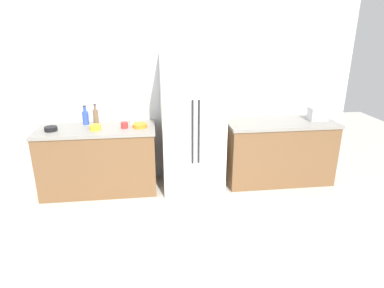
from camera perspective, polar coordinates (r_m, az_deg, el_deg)
The scene contains 13 objects.
ground_plane at distance 3.57m, azimuth -0.51°, elevation -18.38°, with size 10.63×10.63×0.00m, color beige.
kitchen_back_panel at distance 4.82m, azimuth -3.31°, elevation 10.38°, with size 5.31×0.10×2.84m, color silver.
counter_left at distance 4.75m, azimuth -15.76°, elevation -2.59°, with size 1.57×0.68×0.91m.
counter_right at distance 5.03m, azimuth 14.67°, elevation -1.21°, with size 1.56×0.68×0.91m.
refrigerator at distance 4.53m, azimuth 0.02°, elevation 3.42°, with size 0.83×0.74×1.86m.
toaster at distance 5.10m, azimuth 20.96°, elevation 4.88°, with size 0.26×0.17×0.19m, color silver.
bottle_a at distance 4.71m, azimuth -16.28°, elevation 4.52°, with size 0.07×0.07×0.30m.
bottle_b at distance 4.79m, azimuth -17.93°, elevation 4.45°, with size 0.08×0.08×0.26m.
cup_a at distance 4.65m, azimuth -10.28°, elevation 3.84°, with size 0.08×0.08×0.08m, color white.
cup_b at distance 4.50m, azimuth -11.59°, elevation 3.21°, with size 0.09×0.09×0.08m, color red.
bowl_a at distance 4.67m, azimuth -23.22°, elevation 2.43°, with size 0.16×0.16×0.06m, color black.
bowl_b at distance 4.51m, azimuth -16.40°, elevation 2.77°, with size 0.15×0.15×0.07m, color yellow.
bowl_c at distance 4.50m, azimuth -8.98°, elevation 3.18°, with size 0.20×0.20×0.05m, color orange.
Camera 1 is at (-0.32, -2.79, 2.20)m, focal length 30.85 mm.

